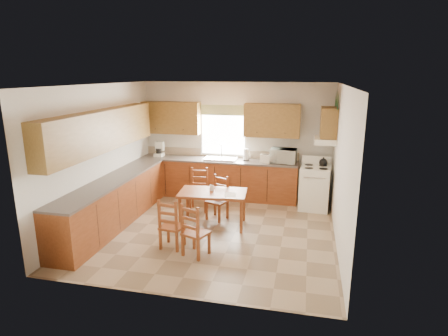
% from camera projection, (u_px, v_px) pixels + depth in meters
% --- Properties ---
extents(floor, '(4.50, 4.50, 0.00)m').
position_uv_depth(floor, '(213.00, 230.00, 7.12)').
color(floor, '#927C5E').
rests_on(floor, ground).
extents(ceiling, '(4.50, 4.50, 0.00)m').
position_uv_depth(ceiling, '(212.00, 85.00, 6.45)').
color(ceiling, '#965D2C').
rests_on(ceiling, floor).
extents(wall_left, '(4.50, 4.50, 0.00)m').
position_uv_depth(wall_left, '(100.00, 155.00, 7.27)').
color(wall_left, silver).
rests_on(wall_left, floor).
extents(wall_right, '(4.50, 4.50, 0.00)m').
position_uv_depth(wall_right, '(341.00, 168.00, 6.31)').
color(wall_right, silver).
rests_on(wall_right, floor).
extents(wall_back, '(4.50, 4.50, 0.00)m').
position_uv_depth(wall_back, '(236.00, 140.00, 8.91)').
color(wall_back, silver).
rests_on(wall_back, floor).
extents(wall_front, '(4.50, 4.50, 0.00)m').
position_uv_depth(wall_front, '(167.00, 201.00, 4.66)').
color(wall_front, silver).
rests_on(wall_front, floor).
extents(lower_cab_back, '(3.75, 0.60, 0.88)m').
position_uv_depth(lower_cab_back, '(218.00, 179.00, 8.93)').
color(lower_cab_back, brown).
rests_on(lower_cab_back, floor).
extents(lower_cab_left, '(0.60, 3.60, 0.88)m').
position_uv_depth(lower_cab_left, '(114.00, 203.00, 7.28)').
color(lower_cab_left, brown).
rests_on(lower_cab_left, floor).
extents(counter_back, '(3.75, 0.63, 0.04)m').
position_uv_depth(counter_back, '(218.00, 160.00, 8.82)').
color(counter_back, '#554B46').
rests_on(counter_back, lower_cab_back).
extents(counter_left, '(0.63, 3.60, 0.04)m').
position_uv_depth(counter_left, '(112.00, 180.00, 7.17)').
color(counter_left, '#554B46').
rests_on(counter_left, lower_cab_left).
extents(backsplash, '(3.75, 0.01, 0.18)m').
position_uv_depth(backsplash, '(220.00, 153.00, 9.07)').
color(backsplash, tan).
rests_on(backsplash, counter_back).
extents(upper_cab_back_left, '(1.41, 0.33, 0.75)m').
position_uv_depth(upper_cab_back_left, '(171.00, 118.00, 8.96)').
color(upper_cab_back_left, brown).
rests_on(upper_cab_back_left, wall_back).
extents(upper_cab_back_right, '(1.25, 0.33, 0.75)m').
position_uv_depth(upper_cab_back_right, '(272.00, 120.00, 8.45)').
color(upper_cab_back_right, brown).
rests_on(upper_cab_back_right, wall_back).
extents(upper_cab_left, '(0.33, 3.60, 0.75)m').
position_uv_depth(upper_cab_left, '(102.00, 131.00, 6.96)').
color(upper_cab_left, brown).
rests_on(upper_cab_left, wall_left).
extents(upper_cab_stove, '(0.33, 0.62, 0.62)m').
position_uv_depth(upper_cab_stove, '(329.00, 122.00, 7.77)').
color(upper_cab_stove, brown).
rests_on(upper_cab_stove, wall_right).
extents(range_hood, '(0.44, 0.62, 0.12)m').
position_uv_depth(range_hood, '(325.00, 140.00, 7.87)').
color(range_hood, white).
rests_on(range_hood, wall_right).
extents(window_frame, '(1.13, 0.02, 1.18)m').
position_uv_depth(window_frame, '(223.00, 131.00, 8.90)').
color(window_frame, white).
rests_on(window_frame, wall_back).
extents(window_pane, '(1.05, 0.01, 1.10)m').
position_uv_depth(window_pane, '(223.00, 131.00, 8.89)').
color(window_pane, white).
rests_on(window_pane, wall_back).
extents(window_valance, '(1.19, 0.01, 0.24)m').
position_uv_depth(window_valance, '(223.00, 110.00, 8.75)').
color(window_valance, '#46672D').
rests_on(window_valance, wall_back).
extents(sink_basin, '(0.75, 0.45, 0.04)m').
position_uv_depth(sink_basin, '(221.00, 159.00, 8.80)').
color(sink_basin, silver).
rests_on(sink_basin, counter_back).
extents(pine_decal_a, '(0.22, 0.22, 0.36)m').
position_uv_depth(pine_decal_a, '(338.00, 100.00, 7.32)').
color(pine_decal_a, '#1D4525').
rests_on(pine_decal_a, wall_right).
extents(pine_decal_b, '(0.22, 0.22, 0.36)m').
position_uv_depth(pine_decal_b, '(337.00, 97.00, 7.61)').
color(pine_decal_b, '#1D4525').
rests_on(pine_decal_b, wall_right).
extents(pine_decal_c, '(0.22, 0.22, 0.36)m').
position_uv_depth(pine_decal_c, '(336.00, 98.00, 7.92)').
color(pine_decal_c, '#1D4525').
rests_on(pine_decal_c, wall_right).
extents(stove, '(0.68, 0.70, 0.92)m').
position_uv_depth(stove, '(315.00, 188.00, 8.14)').
color(stove, white).
rests_on(stove, floor).
extents(coffeemaker, '(0.23, 0.26, 0.32)m').
position_uv_depth(coffeemaker, '(159.00, 150.00, 9.11)').
color(coffeemaker, white).
rests_on(coffeemaker, counter_back).
extents(paper_towel, '(0.14, 0.14, 0.28)m').
position_uv_depth(paper_towel, '(246.00, 155.00, 8.68)').
color(paper_towel, white).
rests_on(paper_towel, counter_back).
extents(toaster, '(0.24, 0.16, 0.19)m').
position_uv_depth(toaster, '(265.00, 159.00, 8.48)').
color(toaster, white).
rests_on(toaster, counter_back).
extents(microwave, '(0.56, 0.42, 0.32)m').
position_uv_depth(microwave, '(283.00, 156.00, 8.45)').
color(microwave, white).
rests_on(microwave, counter_back).
extents(dining_table, '(1.34, 0.84, 0.68)m').
position_uv_depth(dining_table, '(213.00, 208.00, 7.27)').
color(dining_table, brown).
rests_on(dining_table, floor).
extents(chair_near_left, '(0.40, 0.39, 0.87)m').
position_uv_depth(chair_near_left, '(172.00, 223.00, 6.31)').
color(chair_near_left, brown).
rests_on(chair_near_left, floor).
extents(chair_near_right, '(0.48, 0.47, 0.89)m').
position_uv_depth(chair_near_right, '(196.00, 229.00, 6.04)').
color(chair_near_right, brown).
rests_on(chair_near_right, floor).
extents(chair_far_left, '(0.43, 0.41, 0.91)m').
position_uv_depth(chair_far_left, '(199.00, 190.00, 8.02)').
color(chair_far_left, brown).
rests_on(chair_far_left, floor).
extents(chair_far_right, '(0.48, 0.47, 0.89)m').
position_uv_depth(chair_far_right, '(217.00, 198.00, 7.54)').
color(chair_far_right, brown).
rests_on(chair_far_right, floor).
extents(table_paper, '(0.27, 0.32, 0.00)m').
position_uv_depth(table_paper, '(230.00, 195.00, 7.00)').
color(table_paper, white).
rests_on(table_paper, dining_table).
extents(table_card, '(0.09, 0.05, 0.12)m').
position_uv_depth(table_card, '(212.00, 188.00, 7.22)').
color(table_card, white).
rests_on(table_card, dining_table).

